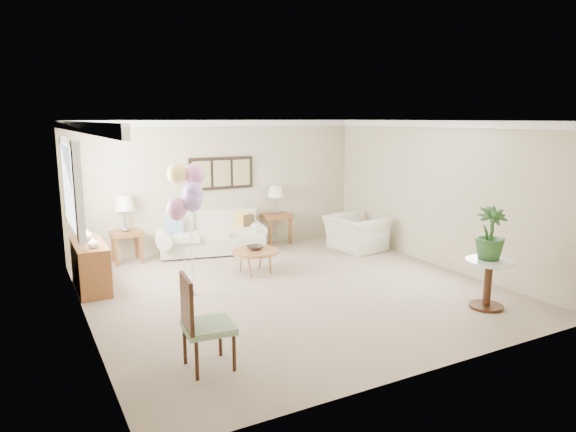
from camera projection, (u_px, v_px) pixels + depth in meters
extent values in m
plane|color=tan|center=(292.00, 290.00, 8.03)|extent=(6.00, 6.00, 0.00)
cube|color=#C3B793|center=(221.00, 185.00, 10.38)|extent=(6.00, 0.04, 2.60)
cube|color=#C3B793|center=(435.00, 253.00, 5.19)|extent=(6.00, 0.04, 2.60)
cube|color=#C3B793|center=(82.00, 227.00, 6.39)|extent=(0.04, 6.00, 2.60)
cube|color=#C3B793|center=(439.00, 194.00, 9.18)|extent=(0.04, 6.00, 2.60)
cube|color=white|center=(293.00, 121.00, 7.54)|extent=(6.00, 6.00, 0.02)
cube|color=white|center=(220.00, 123.00, 10.12)|extent=(6.00, 0.06, 0.12)
cube|color=white|center=(76.00, 126.00, 6.17)|extent=(0.06, 6.00, 0.12)
cube|color=white|center=(442.00, 124.00, 8.93)|extent=(0.06, 6.00, 0.12)
cube|color=white|center=(69.00, 186.00, 7.63)|extent=(0.04, 1.40, 1.20)
cube|color=white|center=(78.00, 193.00, 6.91)|extent=(0.10, 0.22, 1.40)
cube|color=white|center=(66.00, 180.00, 8.38)|extent=(0.10, 0.22, 1.40)
cube|color=black|center=(222.00, 173.00, 10.31)|extent=(1.35, 0.04, 0.65)
cube|color=#8C8C59|center=(202.00, 174.00, 10.09)|extent=(0.36, 0.02, 0.52)
cube|color=#8C8C59|center=(222.00, 173.00, 10.28)|extent=(0.36, 0.02, 0.52)
cube|color=#8C8C59|center=(241.00, 172.00, 10.48)|extent=(0.36, 0.02, 0.52)
cube|color=silver|center=(212.00, 243.00, 10.16)|extent=(2.14, 1.22, 0.33)
cube|color=silver|center=(206.00, 222.00, 10.35)|extent=(2.02, 0.61, 0.50)
cylinder|color=silver|center=(163.00, 238.00, 9.67)|extent=(0.46, 0.87, 0.29)
cylinder|color=silver|center=(256.00, 228.00, 10.57)|extent=(0.46, 0.87, 0.29)
cube|color=beige|center=(184.00, 237.00, 9.81)|extent=(0.67, 0.76, 0.11)
cube|color=beige|center=(212.00, 234.00, 10.08)|extent=(0.67, 0.76, 0.11)
cube|color=beige|center=(240.00, 231.00, 10.35)|extent=(0.67, 0.76, 0.11)
cube|color=#7C9CC2|center=(174.00, 226.00, 9.85)|extent=(0.35, 0.11, 0.35)
cube|color=#ECC64D|center=(239.00, 219.00, 10.48)|extent=(0.35, 0.11, 0.35)
cube|color=#372A17|center=(247.00, 222.00, 10.50)|extent=(0.31, 0.09, 0.31)
cube|color=silver|center=(212.00, 252.00, 10.20)|extent=(1.83, 0.73, 0.04)
cube|color=brown|center=(126.00, 233.00, 9.43)|extent=(0.55, 0.50, 0.08)
cube|color=brown|center=(117.00, 253.00, 9.21)|extent=(0.05, 0.05, 0.52)
cube|color=brown|center=(141.00, 250.00, 9.42)|extent=(0.05, 0.05, 0.52)
cube|color=brown|center=(113.00, 248.00, 9.56)|extent=(0.05, 0.05, 0.52)
cube|color=brown|center=(137.00, 245.00, 9.76)|extent=(0.05, 0.05, 0.52)
cube|color=brown|center=(276.00, 215.00, 10.89)|extent=(0.60, 0.54, 0.09)
cube|color=brown|center=(270.00, 233.00, 10.66)|extent=(0.05, 0.05, 0.56)
cube|color=brown|center=(290.00, 231.00, 10.88)|extent=(0.05, 0.05, 0.56)
cube|color=brown|center=(261.00, 230.00, 11.03)|extent=(0.05, 0.05, 0.56)
cube|color=brown|center=(281.00, 227.00, 11.25)|extent=(0.05, 0.05, 0.56)
cylinder|color=gray|center=(126.00, 229.00, 9.42)|extent=(0.15, 0.15, 0.07)
cylinder|color=gray|center=(125.00, 219.00, 9.38)|extent=(0.04, 0.04, 0.33)
cone|color=silver|center=(124.00, 203.00, 9.33)|extent=(0.37, 0.37, 0.26)
cylinder|color=gray|center=(276.00, 212.00, 10.88)|extent=(0.14, 0.14, 0.06)
cylinder|color=gray|center=(276.00, 204.00, 10.85)|extent=(0.04, 0.04, 0.30)
cone|color=silver|center=(276.00, 191.00, 10.80)|extent=(0.34, 0.34, 0.24)
cylinder|color=#9D5A38|center=(255.00, 251.00, 8.80)|extent=(0.81, 0.81, 0.05)
cylinder|color=#9D5A38|center=(261.00, 259.00, 9.10)|extent=(0.03, 0.03, 0.37)
cylinder|color=#9D5A38|center=(241.00, 262.00, 8.92)|extent=(0.03, 0.03, 0.37)
cylinder|color=#9D5A38|center=(250.00, 267.00, 8.59)|extent=(0.03, 0.03, 0.37)
cylinder|color=#9D5A38|center=(270.00, 264.00, 8.76)|extent=(0.03, 0.03, 0.37)
imported|color=#2B221E|center=(255.00, 248.00, 8.82)|extent=(0.30, 0.30, 0.07)
imported|color=silver|center=(355.00, 233.00, 10.39)|extent=(1.07, 1.18, 0.70)
cylinder|color=silver|center=(489.00, 261.00, 7.13)|extent=(0.64, 0.64, 0.04)
cylinder|color=#35160C|center=(488.00, 285.00, 7.20)|extent=(0.11, 0.11, 0.64)
cylinder|color=#35160C|center=(486.00, 307.00, 7.26)|extent=(0.47, 0.47, 0.01)
imported|color=#254721|center=(490.00, 233.00, 7.10)|extent=(0.55, 0.55, 0.74)
cube|color=#83A37C|center=(208.00, 327.00, 5.44)|extent=(0.56, 0.56, 0.07)
cylinder|color=#35160C|center=(197.00, 361.00, 5.21)|extent=(0.04, 0.04, 0.42)
cylinder|color=#35160C|center=(234.00, 352.00, 5.40)|extent=(0.04, 0.04, 0.42)
cylinder|color=#35160C|center=(185.00, 345.00, 5.56)|extent=(0.04, 0.04, 0.42)
cylinder|color=#35160C|center=(220.00, 338.00, 5.75)|extent=(0.04, 0.04, 0.42)
cube|color=#35160C|center=(187.00, 303.00, 5.27)|extent=(0.09, 0.49, 0.56)
cube|color=brown|center=(91.00, 266.00, 7.97)|extent=(0.45, 1.20, 0.74)
cube|color=#35160C|center=(94.00, 271.00, 7.71)|extent=(0.46, 0.02, 0.70)
cube|color=#35160C|center=(88.00, 262.00, 8.23)|extent=(0.46, 0.02, 0.70)
imported|color=white|center=(93.00, 242.00, 7.60)|extent=(0.17, 0.17, 0.17)
imported|color=beige|center=(88.00, 234.00, 8.11)|extent=(0.20, 0.20, 0.18)
cube|color=gray|center=(190.00, 292.00, 7.77)|extent=(0.11, 0.11, 0.08)
ellipsoid|color=pink|center=(177.00, 209.00, 7.39)|extent=(0.30, 0.30, 0.34)
cylinder|color=silver|center=(184.00, 256.00, 7.59)|extent=(0.01, 0.01, 1.10)
ellipsoid|color=#B28DE4|center=(193.00, 193.00, 7.44)|extent=(0.30, 0.30, 0.34)
cylinder|color=silver|center=(192.00, 248.00, 7.62)|extent=(0.01, 0.01, 1.31)
ellipsoid|color=#FFDA6E|center=(177.00, 174.00, 7.51)|extent=(0.30, 0.30, 0.34)
cylinder|color=silver|center=(184.00, 238.00, 7.65)|extent=(0.01, 0.01, 1.58)
ellipsoid|color=pink|center=(195.00, 174.00, 7.59)|extent=(0.30, 0.30, 0.34)
cylinder|color=silver|center=(192.00, 238.00, 7.69)|extent=(0.01, 0.01, 1.57)
ellipsoid|color=#B28DE4|center=(192.00, 200.00, 7.43)|extent=(0.30, 0.30, 0.34)
cylinder|color=silver|center=(191.00, 251.00, 7.61)|extent=(0.01, 0.01, 1.21)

